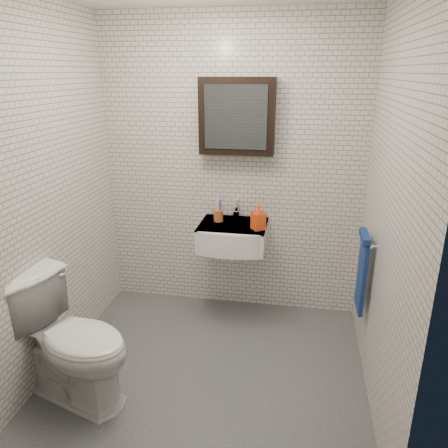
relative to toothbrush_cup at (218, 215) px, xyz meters
name	(u,v)px	position (x,y,z in m)	size (l,w,h in m)	color
ground	(209,368)	(0.08, -0.82, -0.90)	(2.20, 2.00, 0.01)	#484A50
room_shell	(206,170)	(0.08, -0.82, 0.56)	(2.22, 2.02, 2.51)	silver
washbasin	(232,236)	(0.13, -0.09, -0.15)	(0.55, 0.50, 0.20)	white
faucet	(236,210)	(0.13, 0.11, 0.01)	(0.06, 0.20, 0.15)	silver
mirror_cabinet	(237,117)	(0.13, 0.10, 0.80)	(0.60, 0.15, 0.60)	black
towel_rail	(363,269)	(1.13, -0.47, -0.18)	(0.09, 0.30, 0.58)	silver
toothbrush_cup	(218,215)	(0.00, 0.00, 0.00)	(0.09, 0.09, 0.22)	#A25328
soap_bottle	(258,217)	(0.35, -0.14, 0.05)	(0.09, 0.10, 0.21)	#E14B17
toilet	(72,340)	(-0.72, -1.24, -0.48)	(0.47, 0.83, 0.85)	white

